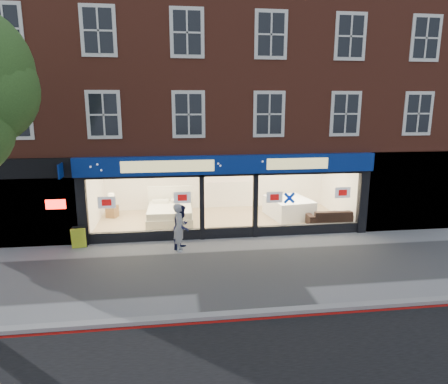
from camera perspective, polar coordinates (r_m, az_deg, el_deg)
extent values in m
plane|color=gray|center=(13.10, 2.65, -10.84)|extent=(120.00, 120.00, 0.00)
cube|color=#8C0A07|center=(10.38, 5.84, -17.53)|extent=(60.00, 0.10, 0.01)
cube|color=gray|center=(10.53, 5.58, -16.74)|extent=(60.00, 0.25, 0.12)
cube|color=tan|center=(17.96, -0.33, -4.08)|extent=(11.00, 4.50, 0.10)
cube|color=brown|center=(19.00, -1.06, 16.95)|extent=(19.00, 8.00, 6.70)
cube|color=navy|center=(15.03, 0.81, 3.96)|extent=(11.40, 0.28, 0.70)
cube|color=black|center=(15.87, 0.67, -5.80)|extent=(11.00, 0.18, 0.40)
cube|color=black|center=(15.73, -19.57, -2.53)|extent=(0.35, 0.30, 2.60)
cube|color=black|center=(17.19, 19.16, -1.25)|extent=(0.35, 0.30, 2.60)
cube|color=white|center=(15.32, -11.39, -1.85)|extent=(4.20, 0.02, 2.10)
cube|color=white|center=(16.22, 12.16, -1.08)|extent=(4.20, 0.02, 2.10)
cube|color=white|center=(15.76, 0.59, -2.32)|extent=(1.80, 0.02, 2.10)
cube|color=silver|center=(19.83, -1.16, 1.23)|extent=(11.00, 0.20, 2.60)
cube|color=#FFEAC6|center=(17.40, -0.34, 3.98)|extent=(11.00, 4.50, 0.12)
cube|color=black|center=(16.45, -26.65, -1.25)|extent=(3.80, 0.60, 3.30)
cube|color=#FF140C|center=(15.77, -22.92, -1.63)|extent=(0.70, 0.04, 0.35)
cube|color=black|center=(18.22, 24.66, 0.18)|extent=(4.00, 0.40, 3.30)
cube|color=silver|center=(17.64, -7.72, -3.67)|extent=(1.99, 2.33, 0.40)
cube|color=silver|center=(17.55, -7.75, -2.59)|extent=(1.91, 2.23, 0.29)
cube|color=silver|center=(18.68, -7.69, -1.21)|extent=(2.04, 0.16, 1.37)
cube|color=silver|center=(18.31, -9.06, -1.31)|extent=(0.75, 0.38, 0.14)
cube|color=silver|center=(18.29, -6.38, -1.25)|extent=(0.75, 0.38, 0.14)
cube|color=brown|center=(18.93, -15.68, -2.67)|extent=(0.58, 0.58, 0.55)
cube|color=white|center=(18.59, 9.18, -3.05)|extent=(2.02, 2.39, 0.28)
cube|color=white|center=(18.52, 9.21, -2.21)|extent=(2.02, 2.39, 0.28)
cube|color=white|center=(18.45, 9.24, -1.36)|extent=(2.02, 2.39, 0.28)
imported|color=black|center=(17.88, 15.01, -3.41)|extent=(2.16, 0.91, 0.62)
cube|color=#C2D525|center=(15.60, -19.99, -6.13)|extent=(0.56, 0.40, 0.80)
imported|color=#ACAEB4|center=(14.39, -6.40, -5.02)|extent=(0.47, 0.67, 1.74)
imported|color=#181B43|center=(14.60, -6.03, -4.97)|extent=(0.89, 0.98, 1.64)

